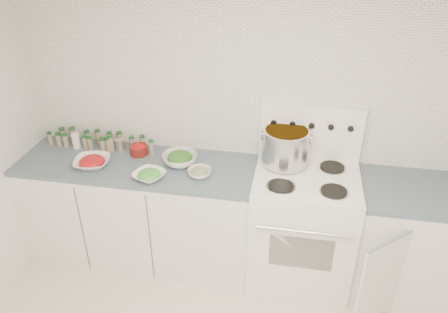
# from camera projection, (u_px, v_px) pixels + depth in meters

# --- Properties ---
(room_walls) EXTENTS (3.54, 3.04, 2.52)m
(room_walls) POSITION_uv_depth(u_px,v_px,m) (206.00, 189.00, 1.90)
(room_walls) COLOR white
(room_walls) RESTS_ON ground
(counter_left) EXTENTS (1.85, 0.62, 0.90)m
(counter_left) POSITION_uv_depth(u_px,v_px,m) (142.00, 210.00, 3.60)
(counter_left) COLOR white
(counter_left) RESTS_ON ground
(stove) EXTENTS (0.76, 0.70, 1.36)m
(stove) POSITION_uv_depth(u_px,v_px,m) (302.00, 224.00, 3.37)
(stove) COLOR white
(stove) RESTS_ON ground
(counter_right) EXTENTS (0.89, 0.89, 0.90)m
(counter_right) POSITION_uv_depth(u_px,v_px,m) (412.00, 241.00, 3.26)
(counter_right) COLOR white
(counter_right) RESTS_ON ground
(stock_pot) EXTENTS (0.37, 0.35, 0.27)m
(stock_pot) POSITION_uv_depth(u_px,v_px,m) (286.00, 145.00, 3.23)
(stock_pot) COLOR silver
(stock_pot) RESTS_ON stove
(bowl_tomato) EXTENTS (0.31, 0.31, 0.09)m
(bowl_tomato) POSITION_uv_depth(u_px,v_px,m) (92.00, 162.00, 3.32)
(bowl_tomato) COLOR white
(bowl_tomato) RESTS_ON counter_left
(bowl_snowpea) EXTENTS (0.29, 0.29, 0.07)m
(bowl_snowpea) POSITION_uv_depth(u_px,v_px,m) (149.00, 175.00, 3.16)
(bowl_snowpea) COLOR white
(bowl_snowpea) RESTS_ON counter_left
(bowl_broccoli) EXTENTS (0.34, 0.34, 0.11)m
(bowl_broccoli) POSITION_uv_depth(u_px,v_px,m) (180.00, 158.00, 3.34)
(bowl_broccoli) COLOR white
(bowl_broccoli) RESTS_ON counter_left
(bowl_zucchini) EXTENTS (0.22, 0.22, 0.07)m
(bowl_zucchini) POSITION_uv_depth(u_px,v_px,m) (200.00, 172.00, 3.20)
(bowl_zucchini) COLOR white
(bowl_zucchini) RESTS_ON counter_left
(bowl_pepper) EXTENTS (0.14, 0.14, 0.09)m
(bowl_pepper) POSITION_uv_depth(u_px,v_px,m) (139.00, 149.00, 3.48)
(bowl_pepper) COLOR #601510
(bowl_pepper) RESTS_ON counter_left
(salt_canister) EXTENTS (0.06, 0.06, 0.13)m
(salt_canister) POSITION_uv_depth(u_px,v_px,m) (76.00, 141.00, 3.56)
(salt_canister) COLOR white
(salt_canister) RESTS_ON counter_left
(tin_can) EXTENTS (0.09, 0.09, 0.10)m
(tin_can) POSITION_uv_depth(u_px,v_px,m) (121.00, 145.00, 3.53)
(tin_can) COLOR #AA9E8F
(tin_can) RESTS_ON counter_left
(spice_cluster) EXTENTS (0.92, 0.15, 0.14)m
(spice_cluster) POSITION_uv_depth(u_px,v_px,m) (95.00, 140.00, 3.58)
(spice_cluster) COLOR gray
(spice_cluster) RESTS_ON counter_left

